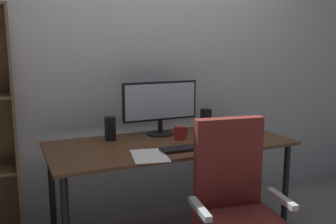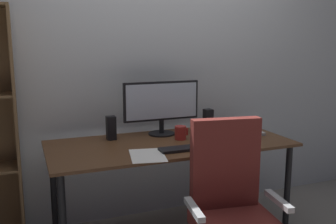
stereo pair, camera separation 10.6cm
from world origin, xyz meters
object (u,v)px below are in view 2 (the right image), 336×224
object	(u,v)px
desk	(170,153)
office_chair	(233,221)
keyboard	(181,149)
speaker_left	(111,128)
laptop	(240,132)
speaker_right	(208,120)
coffee_mug	(181,133)
mouse	(210,144)
monitor	(162,104)

from	to	relation	value
desk	office_chair	world-z (taller)	office_chair
keyboard	speaker_left	bearing A→B (deg)	130.62
laptop	keyboard	bearing A→B (deg)	-152.27
speaker_right	coffee_mug	bearing A→B (deg)	-150.25
desk	laptop	xyz separation A→B (m)	(0.59, 0.03, 0.09)
office_chair	speaker_right	bearing A→B (deg)	79.49
speaker_right	mouse	bearing A→B (deg)	-115.97
mouse	laptop	bearing A→B (deg)	40.92
mouse	monitor	bearing A→B (deg)	123.83
laptop	monitor	bearing A→B (deg)	165.94
laptop	mouse	bearing A→B (deg)	-143.79
laptop	speaker_right	distance (m)	0.27
monitor	mouse	bearing A→B (deg)	-66.05
monitor	mouse	world-z (taller)	monitor
desk	laptop	size ratio (longest dim) A/B	5.26
mouse	speaker_right	size ratio (longest dim) A/B	0.56
desk	laptop	bearing A→B (deg)	3.27
speaker_left	speaker_right	xyz separation A→B (m)	(0.78, 0.00, 0.00)
monitor	keyboard	size ratio (longest dim) A/B	2.02
laptop	coffee_mug	bearing A→B (deg)	-175.86
keyboard	laptop	distance (m)	0.64
laptop	speaker_left	size ratio (longest dim) A/B	1.88
coffee_mug	monitor	bearing A→B (deg)	111.84
mouse	coffee_mug	distance (m)	0.26
desk	speaker_right	bearing A→B (deg)	28.36
monitor	keyboard	xyz separation A→B (m)	(-0.03, -0.44, -0.23)
mouse	coffee_mug	world-z (taller)	coffee_mug
keyboard	coffee_mug	size ratio (longest dim) A/B	2.94
speaker_left	desk	bearing A→B (deg)	-31.05
mouse	laptop	distance (m)	0.44
monitor	laptop	distance (m)	0.64
keyboard	laptop	xyz separation A→B (m)	(0.59, 0.25, 0.00)
desk	mouse	xyz separation A→B (m)	(0.21, -0.19, 0.09)
monitor	coffee_mug	bearing A→B (deg)	-68.16
desk	coffee_mug	size ratio (longest dim) A/B	17.04
mouse	office_chair	distance (m)	0.61
keyboard	laptop	world-z (taller)	laptop
coffee_mug	laptop	bearing A→B (deg)	-1.02
keyboard	speaker_right	bearing A→B (deg)	47.03
desk	mouse	bearing A→B (deg)	-42.69
monitor	coffee_mug	world-z (taller)	monitor
desk	office_chair	size ratio (longest dim) A/B	1.67
desk	monitor	size ratio (longest dim) A/B	2.87
keyboard	monitor	bearing A→B (deg)	87.19
office_chair	monitor	bearing A→B (deg)	102.69
mouse	speaker_left	xyz separation A→B (m)	(-0.58, 0.41, 0.07)
coffee_mug	speaker_right	xyz separation A→B (m)	(0.31, 0.18, 0.04)
laptop	office_chair	size ratio (longest dim) A/B	0.32
monitor	speaker_left	bearing A→B (deg)	-178.84
desk	coffee_mug	world-z (taller)	coffee_mug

